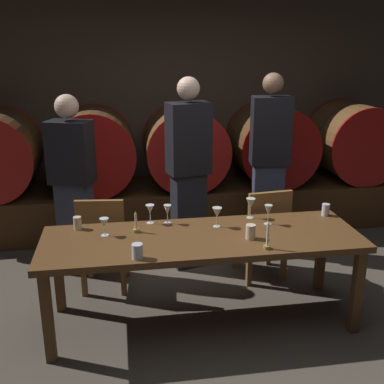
{
  "coord_description": "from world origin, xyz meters",
  "views": [
    {
      "loc": [
        -0.74,
        -3.14,
        2.12
      ],
      "look_at": [
        -0.24,
        0.07,
        1.07
      ],
      "focal_mm": 43.79,
      "sensor_mm": 36.0,
      "label": 1
    }
  ],
  "objects_px": {
    "cup_center_right": "(251,232)",
    "cup_far_left": "(77,223)",
    "wine_glass_center_left": "(167,211)",
    "wine_glass_far_left": "(104,223)",
    "wine_glass_left": "(150,210)",
    "cup_far_right": "(326,210)",
    "wine_barrel_far_right": "(353,141)",
    "candle_right": "(267,241)",
    "wine_barrel_left": "(94,150)",
    "wine_glass_far_right": "(268,211)",
    "wine_barrel_center": "(185,147)",
    "chair_left": "(103,239)",
    "candle_left": "(136,226)",
    "guest_right": "(269,164)",
    "cup_center_left": "(137,251)",
    "guest_left": "(73,185)",
    "chair_right": "(264,230)",
    "wine_glass_center_right": "(217,213)",
    "wine_barrel_right": "(271,144)",
    "dining_table": "(202,245)",
    "guest_center": "(189,173)",
    "wine_glass_right": "(251,204)"
  },
  "relations": [
    {
      "from": "wine_glass_left",
      "to": "cup_far_right",
      "type": "xyz_separation_m",
      "value": [
        1.46,
        -0.05,
        -0.07
      ]
    },
    {
      "from": "guest_center",
      "to": "candle_left",
      "type": "relative_size",
      "value": 10.41
    },
    {
      "from": "wine_barrel_left",
      "to": "wine_glass_far_right",
      "type": "relative_size",
      "value": 5.72
    },
    {
      "from": "dining_table",
      "to": "wine_glass_left",
      "type": "xyz_separation_m",
      "value": [
        -0.37,
        0.32,
        0.19
      ]
    },
    {
      "from": "wine_barrel_left",
      "to": "wine_glass_center_right",
      "type": "height_order",
      "value": "wine_barrel_left"
    },
    {
      "from": "guest_center",
      "to": "wine_glass_far_right",
      "type": "distance_m",
      "value": 0.98
    },
    {
      "from": "candle_left",
      "to": "wine_barrel_left",
      "type": "bearing_deg",
      "value": 101.64
    },
    {
      "from": "guest_center",
      "to": "wine_glass_left",
      "type": "xyz_separation_m",
      "value": [
        -0.41,
        -0.66,
        -0.1
      ]
    },
    {
      "from": "wine_glass_center_left",
      "to": "wine_glass_far_left",
      "type": "bearing_deg",
      "value": -160.4
    },
    {
      "from": "wine_glass_left",
      "to": "chair_left",
      "type": "bearing_deg",
      "value": 144.23
    },
    {
      "from": "guest_left",
      "to": "cup_center_left",
      "type": "height_order",
      "value": "guest_left"
    },
    {
      "from": "wine_barrel_far_right",
      "to": "guest_left",
      "type": "distance_m",
      "value": 3.39
    },
    {
      "from": "cup_center_right",
      "to": "cup_far_right",
      "type": "distance_m",
      "value": 0.84
    },
    {
      "from": "dining_table",
      "to": "guest_left",
      "type": "height_order",
      "value": "guest_left"
    },
    {
      "from": "cup_center_right",
      "to": "wine_glass_right",
      "type": "bearing_deg",
      "value": 74.57
    },
    {
      "from": "wine_glass_far_right",
      "to": "cup_far_left",
      "type": "distance_m",
      "value": 1.5
    },
    {
      "from": "cup_far_right",
      "to": "candle_left",
      "type": "bearing_deg",
      "value": -175.84
    },
    {
      "from": "wine_barrel_far_right",
      "to": "chair_left",
      "type": "distance_m",
      "value": 3.33
    },
    {
      "from": "wine_barrel_far_right",
      "to": "chair_left",
      "type": "height_order",
      "value": "wine_barrel_far_right"
    },
    {
      "from": "cup_center_right",
      "to": "cup_far_left",
      "type": "bearing_deg",
      "value": 163.08
    },
    {
      "from": "dining_table",
      "to": "wine_barrel_center",
      "type": "bearing_deg",
      "value": 85.64
    },
    {
      "from": "wine_barrel_far_right",
      "to": "candle_right",
      "type": "bearing_deg",
      "value": -127.85
    },
    {
      "from": "wine_barrel_left",
      "to": "wine_glass_far_right",
      "type": "height_order",
      "value": "wine_barrel_left"
    },
    {
      "from": "chair_right",
      "to": "cup_far_right",
      "type": "xyz_separation_m",
      "value": [
        0.42,
        -0.33,
        0.29
      ]
    },
    {
      "from": "wine_glass_far_right",
      "to": "cup_far_right",
      "type": "bearing_deg",
      "value": 11.87
    },
    {
      "from": "guest_right",
      "to": "wine_glass_left",
      "type": "distance_m",
      "value": 1.54
    },
    {
      "from": "guest_right",
      "to": "candle_right",
      "type": "height_order",
      "value": "guest_right"
    },
    {
      "from": "wine_barrel_center",
      "to": "cup_center_right",
      "type": "xyz_separation_m",
      "value": [
        0.19,
        -2.13,
        -0.18
      ]
    },
    {
      "from": "dining_table",
      "to": "wine_glass_center_right",
      "type": "height_order",
      "value": "wine_glass_center_right"
    },
    {
      "from": "cup_center_left",
      "to": "guest_center",
      "type": "bearing_deg",
      "value": 67.19
    },
    {
      "from": "guest_left",
      "to": "candle_left",
      "type": "bearing_deg",
      "value": 141.44
    },
    {
      "from": "chair_right",
      "to": "cup_center_left",
      "type": "distance_m",
      "value": 1.51
    },
    {
      "from": "wine_barrel_far_right",
      "to": "wine_glass_far_left",
      "type": "distance_m",
      "value": 3.5
    },
    {
      "from": "wine_glass_left",
      "to": "wine_glass_far_right",
      "type": "distance_m",
      "value": 0.94
    },
    {
      "from": "wine_barrel_right",
      "to": "cup_center_left",
      "type": "height_order",
      "value": "wine_barrel_right"
    },
    {
      "from": "wine_barrel_left",
      "to": "wine_glass_center_right",
      "type": "relative_size",
      "value": 5.79
    },
    {
      "from": "candle_right",
      "to": "wine_glass_left",
      "type": "bearing_deg",
      "value": 141.78
    },
    {
      "from": "wine_barrel_center",
      "to": "chair_left",
      "type": "relative_size",
      "value": 1.05
    },
    {
      "from": "guest_left",
      "to": "wine_glass_left",
      "type": "xyz_separation_m",
      "value": [
        0.65,
        -0.68,
        -0.02
      ]
    },
    {
      "from": "wine_glass_left",
      "to": "cup_far_right",
      "type": "bearing_deg",
      "value": -2.02
    },
    {
      "from": "wine_barrel_right",
      "to": "wine_glass_center_left",
      "type": "distance_m",
      "value": 2.24
    },
    {
      "from": "dining_table",
      "to": "candle_left",
      "type": "xyz_separation_m",
      "value": [
        -0.49,
        0.16,
        0.12
      ]
    },
    {
      "from": "guest_center",
      "to": "wine_glass_center_left",
      "type": "distance_m",
      "value": 0.74
    },
    {
      "from": "chair_right",
      "to": "guest_right",
      "type": "xyz_separation_m",
      "value": [
        0.22,
        0.6,
        0.46
      ]
    },
    {
      "from": "guest_right",
      "to": "wine_glass_center_left",
      "type": "height_order",
      "value": "guest_right"
    },
    {
      "from": "wine_barrel_far_right",
      "to": "guest_right",
      "type": "xyz_separation_m",
      "value": [
        -1.32,
        -0.83,
        -0.01
      ]
    },
    {
      "from": "wine_barrel_right",
      "to": "guest_left",
      "type": "relative_size",
      "value": 0.55
    },
    {
      "from": "wine_glass_center_right",
      "to": "cup_center_left",
      "type": "height_order",
      "value": "wine_glass_center_right"
    },
    {
      "from": "guest_right",
      "to": "cup_center_left",
      "type": "bearing_deg",
      "value": 55.06
    },
    {
      "from": "wine_barrel_center",
      "to": "candle_right",
      "type": "relative_size",
      "value": 4.26
    }
  ]
}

